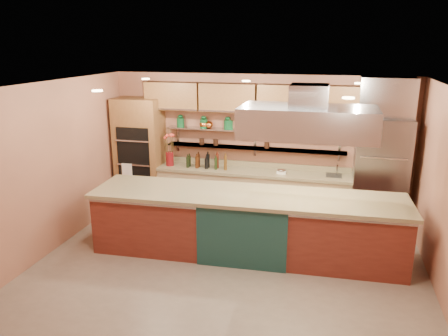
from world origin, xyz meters
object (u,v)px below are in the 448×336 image
(refrigerator, at_px, (380,174))
(island, at_px, (247,224))
(flower_vase, at_px, (170,159))
(green_canister, at_px, (229,125))
(copper_kettle, at_px, (209,125))
(kitchen_scale, at_px, (281,171))

(refrigerator, height_order, island, refrigerator)
(flower_vase, distance_m, green_canister, 1.43)
(refrigerator, distance_m, copper_kettle, 3.43)
(copper_kettle, bearing_deg, green_canister, 0.00)
(island, height_order, green_canister, green_canister)
(island, relative_size, copper_kettle, 28.11)
(island, bearing_deg, flower_vase, 137.35)
(refrigerator, relative_size, copper_kettle, 11.87)
(kitchen_scale, bearing_deg, green_canister, 179.49)
(island, bearing_deg, copper_kettle, 119.66)
(island, xyz_separation_m, flower_vase, (-1.96, 1.66, 0.55))
(flower_vase, xyz_separation_m, green_canister, (1.21, 0.22, 0.73))
(refrigerator, distance_m, island, 2.77)
(refrigerator, xyz_separation_m, kitchen_scale, (-1.81, 0.01, -0.07))
(kitchen_scale, xyz_separation_m, copper_kettle, (-1.53, 0.22, 0.81))
(copper_kettle, distance_m, green_canister, 0.43)
(flower_vase, bearing_deg, refrigerator, -0.14)
(flower_vase, bearing_deg, island, -40.22)
(flower_vase, height_order, kitchen_scale, flower_vase)
(kitchen_scale, relative_size, green_canister, 1.04)
(kitchen_scale, distance_m, green_canister, 1.39)
(copper_kettle, bearing_deg, flower_vase, -164.31)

